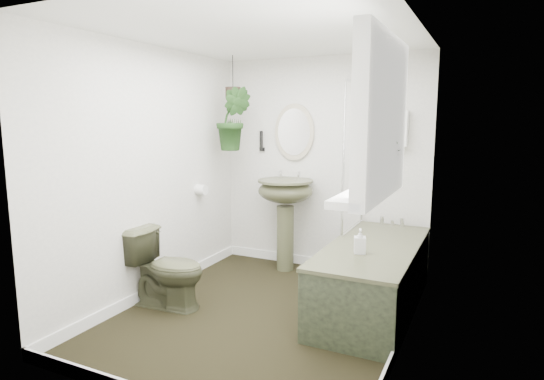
% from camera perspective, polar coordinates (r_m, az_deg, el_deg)
% --- Properties ---
extents(floor, '(2.30, 2.80, 0.02)m').
position_cam_1_polar(floor, '(4.01, -0.96, -15.45)').
color(floor, black).
rests_on(floor, ground).
extents(ceiling, '(2.30, 2.80, 0.02)m').
position_cam_1_polar(ceiling, '(3.71, -1.06, 19.25)').
color(ceiling, white).
rests_on(ceiling, ground).
extents(wall_back, '(2.30, 0.02, 2.30)m').
position_cam_1_polar(wall_back, '(4.98, 6.30, 3.17)').
color(wall_back, silver).
rests_on(wall_back, ground).
extents(wall_front, '(2.30, 0.02, 2.30)m').
position_cam_1_polar(wall_front, '(2.52, -15.53, -2.72)').
color(wall_front, silver).
rests_on(wall_front, ground).
extents(wall_left, '(0.02, 2.80, 2.30)m').
position_cam_1_polar(wall_left, '(4.33, -14.88, 2.06)').
color(wall_left, silver).
rests_on(wall_left, ground).
extents(wall_right, '(0.02, 2.80, 2.30)m').
position_cam_1_polar(wall_right, '(3.34, 17.10, -0.00)').
color(wall_right, silver).
rests_on(wall_right, ground).
extents(skirting, '(2.30, 2.80, 0.10)m').
position_cam_1_polar(skirting, '(3.99, -0.96, -14.66)').
color(skirting, white).
rests_on(skirting, floor).
extents(bathtub, '(0.72, 1.72, 0.58)m').
position_cam_1_polar(bathtub, '(4.09, 12.55, -10.65)').
color(bathtub, '#46482F').
rests_on(bathtub, floor).
extents(bath_screen, '(0.04, 0.72, 1.40)m').
position_cam_1_polar(bath_screen, '(4.43, 10.27, 4.06)').
color(bath_screen, silver).
rests_on(bath_screen, bathtub).
extents(shower_box, '(0.20, 0.10, 0.35)m').
position_cam_1_polar(shower_box, '(4.68, 15.45, 7.45)').
color(shower_box, white).
rests_on(shower_box, wall_back).
extents(oval_mirror, '(0.46, 0.03, 0.62)m').
position_cam_1_polar(oval_mirror, '(5.03, 2.79, 7.27)').
color(oval_mirror, '#B2A68A').
rests_on(oval_mirror, wall_back).
extents(wall_sconce, '(0.04, 0.04, 0.22)m').
position_cam_1_polar(wall_sconce, '(5.20, -1.36, 6.23)').
color(wall_sconce, black).
rests_on(wall_sconce, wall_back).
extents(toilet_roll_holder, '(0.11, 0.11, 0.11)m').
position_cam_1_polar(toilet_roll_holder, '(4.88, -8.89, 0.03)').
color(toilet_roll_holder, white).
rests_on(toilet_roll_holder, wall_left).
extents(window_recess, '(0.08, 1.00, 0.90)m').
position_cam_1_polar(window_recess, '(2.62, 13.73, 8.78)').
color(window_recess, white).
rests_on(window_recess, wall_right).
extents(window_sill, '(0.18, 1.00, 0.04)m').
position_cam_1_polar(window_sill, '(2.67, 11.93, -0.21)').
color(window_sill, white).
rests_on(window_sill, wall_right).
extents(window_blinds, '(0.01, 0.86, 0.76)m').
position_cam_1_polar(window_blinds, '(2.63, 12.76, 8.81)').
color(window_blinds, white).
rests_on(window_blinds, wall_right).
extents(toilet, '(0.71, 0.43, 0.70)m').
position_cam_1_polar(toilet, '(4.15, -13.03, -9.54)').
color(toilet, '#46482F').
rests_on(toilet, floor).
extents(pedestal_sink, '(0.69, 0.62, 1.01)m').
position_cam_1_polar(pedestal_sink, '(4.95, 1.67, -4.38)').
color(pedestal_sink, '#46482F').
rests_on(pedestal_sink, floor).
extents(sill_plant, '(0.25, 0.22, 0.26)m').
position_cam_1_polar(sill_plant, '(2.94, 13.73, 3.51)').
color(sill_plant, black).
rests_on(sill_plant, window_sill).
extents(hanging_plant, '(0.45, 0.40, 0.67)m').
position_cam_1_polar(hanging_plant, '(4.89, -4.87, 8.86)').
color(hanging_plant, black).
rests_on(hanging_plant, ceiling).
extents(soap_bottle, '(0.11, 0.12, 0.20)m').
position_cam_1_polar(soap_bottle, '(3.71, 10.98, -6.31)').
color(soap_bottle, black).
rests_on(soap_bottle, bathtub).
extents(hanging_pot, '(0.16, 0.16, 0.12)m').
position_cam_1_polar(hanging_pot, '(4.90, -4.91, 12.05)').
color(hanging_pot, black).
rests_on(hanging_pot, ceiling).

